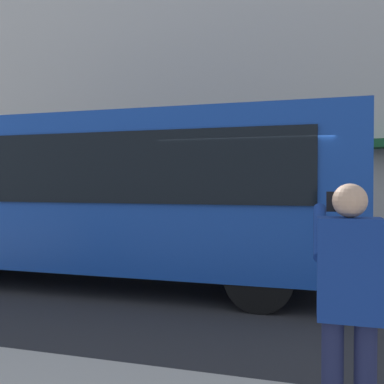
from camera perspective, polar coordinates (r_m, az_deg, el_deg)
name	(u,v)px	position (r m, az deg, el deg)	size (l,w,h in m)	color
ground_plane	(253,293)	(7.47, 8.22, -13.23)	(60.00, 60.00, 0.00)	#2B2B2D
building_facade_far	(283,55)	(14.61, 12.09, 17.52)	(28.00, 1.55, 12.00)	beige
red_bus	(105,193)	(8.14, -11.62, -0.09)	(9.05, 2.54, 3.08)	#1947AD
pedestrian_photographer	(350,293)	(3.00, 20.39, -12.60)	(0.53, 0.52, 1.70)	#1E2347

